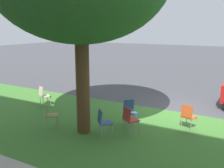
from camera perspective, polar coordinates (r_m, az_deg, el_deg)
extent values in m
plane|color=#424247|center=(11.19, 14.67, -5.72)|extent=(80.00, 80.00, 0.00)
cube|color=#3D752D|center=(8.33, 8.77, -11.87)|extent=(48.00, 6.00, 0.01)
cylinder|color=brown|center=(8.29, -6.50, 1.14)|extent=(0.44, 0.44, 3.59)
cube|color=beige|center=(11.77, -14.54, -2.58)|extent=(0.55, 0.54, 0.04)
cube|color=beige|center=(11.65, -15.43, -1.56)|extent=(0.40, 0.25, 0.40)
cylinder|color=gray|center=(11.72, -13.39, -3.74)|extent=(0.02, 0.02, 0.42)
cylinder|color=gray|center=(12.05, -14.03, -3.33)|extent=(0.02, 0.02, 0.42)
cylinder|color=gray|center=(11.61, -14.95, -3.98)|extent=(0.02, 0.02, 0.42)
cylinder|color=gray|center=(11.94, -15.55, -3.57)|extent=(0.02, 0.02, 0.42)
cube|color=olive|center=(9.20, -13.10, -6.73)|extent=(0.58, 0.58, 0.04)
cube|color=olive|center=(9.12, -14.31, -5.38)|extent=(0.34, 0.34, 0.40)
cylinder|color=gray|center=(9.12, -11.89, -8.39)|extent=(0.02, 0.02, 0.42)
cylinder|color=gray|center=(9.45, -12.06, -7.63)|extent=(0.02, 0.02, 0.42)
cylinder|color=gray|center=(9.10, -14.04, -8.53)|extent=(0.02, 0.02, 0.42)
cylinder|color=gray|center=(9.44, -14.13, -7.76)|extent=(0.02, 0.02, 0.42)
cube|color=#335184|center=(8.29, -1.45, -8.56)|extent=(0.58, 0.58, 0.04)
cube|color=#335184|center=(8.17, -2.70, -7.10)|extent=(0.34, 0.34, 0.40)
cylinder|color=gray|center=(8.25, 0.03, -10.37)|extent=(0.02, 0.02, 0.42)
cylinder|color=gray|center=(8.58, -0.61, -9.46)|extent=(0.02, 0.02, 0.42)
cylinder|color=gray|center=(8.18, -2.31, -10.60)|extent=(0.02, 0.02, 0.42)
cylinder|color=gray|center=(8.50, -2.86, -9.68)|extent=(0.02, 0.02, 0.42)
cube|color=#335184|center=(9.25, 4.10, -6.31)|extent=(0.58, 0.58, 0.04)
cube|color=#335184|center=(9.34, 3.71, -4.58)|extent=(0.33, 0.35, 0.40)
cylinder|color=gray|center=(9.12, 3.43, -8.12)|extent=(0.02, 0.02, 0.42)
cylinder|color=gray|center=(9.25, 5.52, -7.86)|extent=(0.02, 0.02, 0.42)
cylinder|color=gray|center=(9.42, 2.67, -7.43)|extent=(0.02, 0.02, 0.42)
cylinder|color=gray|center=(9.54, 4.70, -7.19)|extent=(0.02, 0.02, 0.42)
cube|color=#C64C1E|center=(9.20, 16.66, -6.94)|extent=(0.52, 0.50, 0.04)
cube|color=#C64C1E|center=(8.97, 16.18, -5.78)|extent=(0.41, 0.20, 0.40)
cylinder|color=gray|center=(9.34, 18.06, -8.24)|extent=(0.02, 0.02, 0.42)
cylinder|color=gray|center=(9.50, 16.14, -7.76)|extent=(0.02, 0.02, 0.42)
cylinder|color=gray|center=(9.06, 17.03, -8.82)|extent=(0.02, 0.02, 0.42)
cylinder|color=gray|center=(9.22, 15.06, -8.31)|extent=(0.02, 0.02, 0.42)
cube|color=#B7332D|center=(8.55, 4.27, -7.93)|extent=(0.56, 0.55, 0.04)
cube|color=#B7332D|center=(8.37, 3.29, -6.62)|extent=(0.39, 0.27, 0.40)
cylinder|color=gray|center=(8.59, 5.89, -9.49)|extent=(0.02, 0.02, 0.42)
cylinder|color=gray|center=(8.86, 4.47, -8.77)|extent=(0.02, 0.02, 0.42)
cylinder|color=gray|center=(8.40, 4.01, -9.97)|extent=(0.02, 0.02, 0.42)
cylinder|color=gray|center=(8.68, 2.62, -9.21)|extent=(0.02, 0.02, 0.42)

